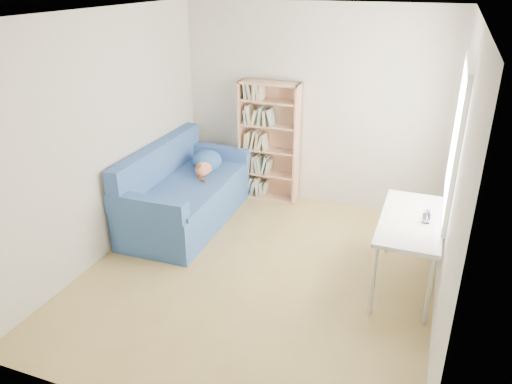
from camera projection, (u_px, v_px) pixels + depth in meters
ground at (259, 273)px, 5.27m from camera, size 4.00×4.00×0.00m
room_shell at (271, 124)px, 4.60m from camera, size 3.54×4.04×2.62m
sofa at (185, 193)px, 6.25m from camera, size 1.00×2.01×0.98m
bookshelf at (269, 147)px, 6.73m from camera, size 0.81×0.25×1.62m
desk at (411, 225)px, 4.81m from camera, size 0.58×1.27×0.75m
pen_cup at (426, 217)px, 4.69m from camera, size 0.08×0.08×0.15m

